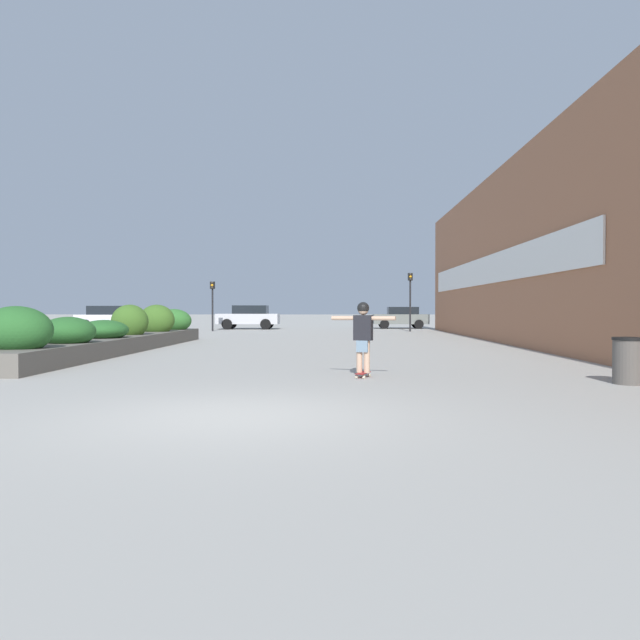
% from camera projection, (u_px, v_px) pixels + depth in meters
% --- Properties ---
extents(ground_plane, '(300.00, 300.00, 0.00)m').
position_uv_depth(ground_plane, '(235.00, 416.00, 7.92)').
color(ground_plane, '#A3A099').
extents(building_wall_right, '(0.67, 36.88, 7.03)m').
position_uv_depth(building_wall_right, '(523.00, 250.00, 22.67)').
color(building_wall_right, '#9E6647').
rests_on(building_wall_right, ground_plane).
extents(planter_box, '(1.68, 15.81, 1.53)m').
position_uv_depth(planter_box, '(119.00, 335.00, 20.04)').
color(planter_box, '#605B54').
rests_on(planter_box, ground_plane).
extents(skateboard, '(0.34, 0.59, 0.10)m').
position_uv_depth(skateboard, '(363.00, 374.00, 12.37)').
color(skateboard, maroon).
rests_on(skateboard, ground_plane).
extents(skateboarder, '(1.27, 0.49, 1.40)m').
position_uv_depth(skateboarder, '(363.00, 330.00, 12.35)').
color(skateboarder, tan).
rests_on(skateboarder, skateboard).
extents(trash_bin, '(0.59, 0.59, 0.85)m').
position_uv_depth(trash_bin, '(629.00, 361.00, 11.25)').
color(trash_bin, '#514C47').
rests_on(trash_bin, ground_plane).
extents(car_leftmost, '(4.38, 2.06, 1.58)m').
position_uv_depth(car_leftmost, '(110.00, 317.00, 42.23)').
color(car_leftmost, silver).
rests_on(car_leftmost, ground_plane).
extents(car_center_left, '(4.15, 2.04, 1.61)m').
position_uv_depth(car_center_left, '(249.00, 317.00, 42.29)').
color(car_center_left, '#BCBCC1').
rests_on(car_center_left, ground_plane).
extents(car_center_right, '(3.80, 1.89, 1.51)m').
position_uv_depth(car_center_right, '(401.00, 317.00, 43.62)').
color(car_center_right, slate).
rests_on(car_center_right, ground_plane).
extents(traffic_light_left, '(0.28, 0.30, 3.05)m').
position_uv_depth(traffic_light_left, '(212.00, 297.00, 38.25)').
color(traffic_light_left, black).
rests_on(traffic_light_left, ground_plane).
extents(traffic_light_right, '(0.28, 0.30, 3.54)m').
position_uv_depth(traffic_light_right, '(410.00, 292.00, 37.72)').
color(traffic_light_right, black).
rests_on(traffic_light_right, ground_plane).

